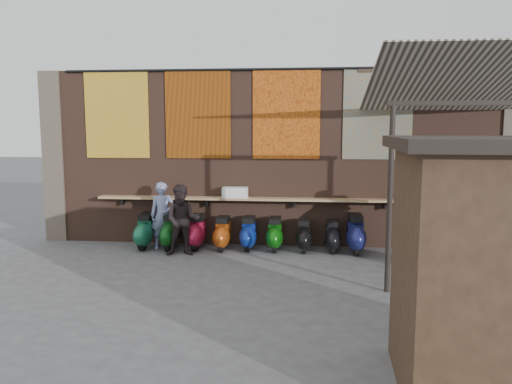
# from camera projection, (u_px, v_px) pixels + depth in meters

# --- Properties ---
(ground) EXTENTS (70.00, 70.00, 0.00)m
(ground) POSITION_uv_depth(u_px,v_px,m) (264.00, 277.00, 9.06)
(ground) COLOR #474749
(ground) RESTS_ON ground
(brick_wall) EXTENTS (10.00, 0.40, 4.00)m
(brick_wall) POSITION_uv_depth(u_px,v_px,m) (273.00, 158.00, 11.46)
(brick_wall) COLOR brown
(brick_wall) RESTS_ON ground
(pier_left) EXTENTS (0.50, 0.50, 4.00)m
(pier_left) POSITION_uv_depth(u_px,v_px,m) (57.00, 157.00, 11.96)
(pier_left) COLOR #4C4238
(pier_left) RESTS_ON ground
(pier_right) EXTENTS (0.50, 0.50, 4.00)m
(pier_right) POSITION_uv_depth(u_px,v_px,m) (509.00, 160.00, 10.97)
(pier_right) COLOR #4C4238
(pier_right) RESTS_ON ground
(eating_counter) EXTENTS (8.00, 0.32, 0.05)m
(eating_counter) POSITION_uv_depth(u_px,v_px,m) (272.00, 199.00, 11.22)
(eating_counter) COLOR #9E7A51
(eating_counter) RESTS_ON brick_wall
(shelf_box) EXTENTS (0.56, 0.28, 0.24)m
(shelf_box) POSITION_uv_depth(u_px,v_px,m) (235.00, 193.00, 11.25)
(shelf_box) COLOR white
(shelf_box) RESTS_ON eating_counter
(tapestry_redgold) EXTENTS (1.50, 0.02, 2.00)m
(tapestry_redgold) POSITION_uv_depth(u_px,v_px,m) (117.00, 114.00, 11.46)
(tapestry_redgold) COLOR #943A15
(tapestry_redgold) RESTS_ON brick_wall
(tapestry_sun) EXTENTS (1.50, 0.02, 2.00)m
(tapestry_sun) POSITION_uv_depth(u_px,v_px,m) (198.00, 114.00, 11.28)
(tapestry_sun) COLOR #CD5B0C
(tapestry_sun) RESTS_ON brick_wall
(tapestry_orange) EXTENTS (1.50, 0.02, 2.00)m
(tapestry_orange) POSITION_uv_depth(u_px,v_px,m) (286.00, 114.00, 11.09)
(tapestry_orange) COLOR #BC5D17
(tapestry_orange) RESTS_ON brick_wall
(tapestry_multi) EXTENTS (1.50, 0.02, 2.00)m
(tapestry_multi) POSITION_uv_depth(u_px,v_px,m) (378.00, 114.00, 10.90)
(tapestry_multi) COLOR #236880
(tapestry_multi) RESTS_ON brick_wall
(hang_rail) EXTENTS (9.50, 0.06, 0.06)m
(hang_rail) POSITION_uv_depth(u_px,v_px,m) (273.00, 69.00, 10.98)
(hang_rail) COLOR black
(hang_rail) RESTS_ON brick_wall
(scooter_stool_0) EXTENTS (0.37, 0.82, 0.77)m
(scooter_stool_0) POSITION_uv_depth(u_px,v_px,m) (146.00, 231.00, 11.22)
(scooter_stool_0) COLOR #175F41
(scooter_stool_0) RESTS_ON ground
(scooter_stool_1) EXTENTS (0.37, 0.82, 0.78)m
(scooter_stool_1) POSITION_uv_depth(u_px,v_px,m) (171.00, 232.00, 11.15)
(scooter_stool_1) COLOR #0D4514
(scooter_stool_1) RESTS_ON ground
(scooter_stool_2) EXTENTS (0.36, 0.79, 0.75)m
(scooter_stool_2) POSITION_uv_depth(u_px,v_px,m) (197.00, 232.00, 11.17)
(scooter_stool_2) COLOR maroon
(scooter_stool_2) RESTS_ON ground
(scooter_stool_3) EXTENTS (0.34, 0.76, 0.72)m
(scooter_stool_3) POSITION_uv_depth(u_px,v_px,m) (223.00, 234.00, 11.07)
(scooter_stool_3) COLOR #993D0D
(scooter_stool_3) RESTS_ON ground
(scooter_stool_4) EXTENTS (0.34, 0.76, 0.72)m
(scooter_stool_4) POSITION_uv_depth(u_px,v_px,m) (249.00, 234.00, 11.08)
(scooter_stool_4) COLOR navy
(scooter_stool_4) RESTS_ON ground
(scooter_stool_5) EXTENTS (0.34, 0.76, 0.72)m
(scooter_stool_5) POSITION_uv_depth(u_px,v_px,m) (275.00, 234.00, 11.01)
(scooter_stool_5) COLOR #0B530C
(scooter_stool_5) RESTS_ON ground
(scooter_stool_6) EXTENTS (0.32, 0.72, 0.69)m
(scooter_stool_6) POSITION_uv_depth(u_px,v_px,m) (304.00, 236.00, 10.95)
(scooter_stool_6) COLOR black
(scooter_stool_6) RESTS_ON ground
(scooter_stool_7) EXTENTS (0.32, 0.71, 0.68)m
(scooter_stool_7) POSITION_uv_depth(u_px,v_px,m) (332.00, 236.00, 10.90)
(scooter_stool_7) COLOR black
(scooter_stool_7) RESTS_ON ground
(scooter_stool_8) EXTENTS (0.39, 0.87, 0.83)m
(scooter_stool_8) POSITION_uv_depth(u_px,v_px,m) (355.00, 234.00, 10.79)
(scooter_stool_8) COLOR #151A51
(scooter_stool_8) RESTS_ON ground
(diner_left) EXTENTS (0.64, 0.53, 1.50)m
(diner_left) POSITION_uv_depth(u_px,v_px,m) (163.00, 215.00, 11.17)
(diner_left) COLOR #7A85B1
(diner_left) RESTS_ON ground
(diner_right) EXTENTS (0.82, 0.69, 1.52)m
(diner_right) POSITION_uv_depth(u_px,v_px,m) (183.00, 220.00, 10.52)
(diner_right) COLOR #2D2324
(diner_right) RESTS_ON ground
(shopper_navy) EXTENTS (1.20, 0.93, 1.90)m
(shopper_navy) POSITION_uv_depth(u_px,v_px,m) (438.00, 222.00, 9.35)
(shopper_navy) COLOR black
(shopper_navy) RESTS_ON ground
(shopper_grey) EXTENTS (1.23, 0.77, 1.82)m
(shopper_grey) POSITION_uv_depth(u_px,v_px,m) (483.00, 230.00, 8.81)
(shopper_grey) COLOR #555659
(shopper_grey) RESTS_ON ground
(shopper_tan) EXTENTS (0.86, 0.93, 1.60)m
(shopper_tan) POSITION_uv_depth(u_px,v_px,m) (412.00, 224.00, 9.93)
(shopper_tan) COLOR tan
(shopper_tan) RESTS_ON ground
(stall_sign) EXTENTS (1.20, 0.10, 0.50)m
(stall_sign) POSITION_uv_depth(u_px,v_px,m) (496.00, 206.00, 5.72)
(stall_sign) COLOR gold
(stall_sign) RESTS_ON market_stall
(stall_shelf) EXTENTS (1.91, 0.19, 0.06)m
(stall_shelf) POSITION_uv_depth(u_px,v_px,m) (491.00, 282.00, 5.83)
(stall_shelf) COLOR #473321
(stall_shelf) RESTS_ON market_stall
(awning_canvas) EXTENTS (3.20, 3.28, 0.97)m
(awning_canvas) POSITION_uv_depth(u_px,v_px,m) (458.00, 81.00, 9.15)
(awning_canvas) COLOR beige
(awning_canvas) RESTS_ON brick_wall
(awning_ledger) EXTENTS (3.30, 0.08, 0.12)m
(awning_ledger) POSITION_uv_depth(u_px,v_px,m) (436.00, 69.00, 10.67)
(awning_ledger) COLOR #33261C
(awning_ledger) RESTS_ON brick_wall
(awning_header) EXTENTS (3.00, 0.08, 0.08)m
(awning_header) POSITION_uv_depth(u_px,v_px,m) (485.00, 103.00, 7.73)
(awning_header) COLOR black
(awning_header) RESTS_ON awning_post_left
(awning_post_left) EXTENTS (0.09, 0.09, 3.10)m
(awning_post_left) POSITION_uv_depth(u_px,v_px,m) (390.00, 199.00, 8.06)
(awning_post_left) COLOR black
(awning_post_left) RESTS_ON ground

